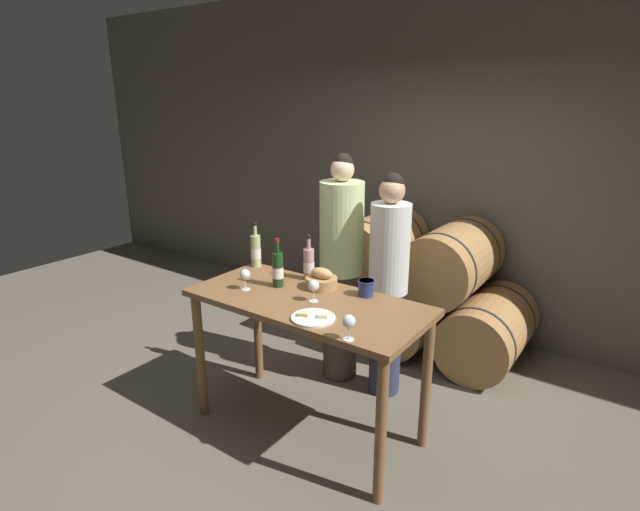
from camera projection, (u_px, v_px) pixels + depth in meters
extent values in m
plane|color=#665E51|center=(308.00, 427.00, 3.42)|extent=(10.00, 10.00, 0.00)
cube|color=#60594F|center=(446.00, 161.00, 4.61)|extent=(10.00, 0.12, 3.20)
cylinder|color=#A87A47|center=(345.00, 294.00, 4.93)|extent=(0.61, 0.93, 0.61)
cylinder|color=#2D2D33|center=(328.00, 304.00, 4.70)|extent=(0.62, 0.02, 0.62)
cylinder|color=#2D2D33|center=(361.00, 285.00, 5.17)|extent=(0.62, 0.02, 0.62)
cylinder|color=#A87A47|center=(410.00, 311.00, 4.55)|extent=(0.61, 0.93, 0.61)
cylinder|color=#2D2D33|center=(395.00, 322.00, 4.31)|extent=(0.62, 0.02, 0.62)
cylinder|color=#2D2D33|center=(424.00, 301.00, 4.78)|extent=(0.62, 0.02, 0.62)
cylinder|color=#A87A47|center=(488.00, 331.00, 4.16)|extent=(0.61, 0.93, 0.61)
cylinder|color=#2D2D33|center=(476.00, 345.00, 3.92)|extent=(0.62, 0.02, 0.62)
cylinder|color=#2D2D33|center=(498.00, 319.00, 4.39)|extent=(0.62, 0.02, 0.62)
cylinder|color=#A87A47|center=(379.00, 247.00, 4.57)|extent=(0.61, 0.93, 0.61)
cylinder|color=#2D2D33|center=(362.00, 255.00, 4.34)|extent=(0.62, 0.02, 0.62)
cylinder|color=#2D2D33|center=(394.00, 240.00, 4.81)|extent=(0.62, 0.02, 0.62)
cylinder|color=#A87A47|center=(452.00, 261.00, 4.19)|extent=(0.61, 0.93, 0.61)
cylinder|color=#2D2D33|center=(438.00, 271.00, 3.95)|extent=(0.62, 0.02, 0.62)
cylinder|color=#2D2D33|center=(465.00, 253.00, 4.42)|extent=(0.62, 0.02, 0.62)
cylinder|color=brown|center=(200.00, 356.00, 3.45)|extent=(0.06, 0.06, 0.91)
cylinder|color=brown|center=(381.00, 432.00, 2.66)|extent=(0.06, 0.06, 0.91)
cylinder|color=brown|center=(258.00, 326.00, 3.90)|extent=(0.06, 0.06, 0.91)
cylinder|color=brown|center=(426.00, 383.00, 3.12)|extent=(0.06, 0.06, 0.91)
cube|color=brown|center=(307.00, 302.00, 3.14)|extent=(1.54, 0.71, 0.04)
cylinder|color=#4C4238|center=(340.00, 324.00, 3.96)|extent=(0.27, 0.27, 0.88)
cylinder|color=beige|center=(342.00, 228.00, 3.72)|extent=(0.33, 0.33, 0.70)
sphere|color=beige|center=(342.00, 170.00, 3.59)|extent=(0.17, 0.17, 0.17)
sphere|color=black|center=(343.00, 163.00, 3.58)|extent=(0.14, 0.14, 0.14)
cylinder|color=#2D334C|center=(385.00, 342.00, 3.74)|extent=(0.23, 0.23, 0.82)
cylinder|color=silver|center=(390.00, 249.00, 3.52)|extent=(0.29, 0.29, 0.65)
sphere|color=tan|center=(392.00, 191.00, 3.40)|extent=(0.18, 0.18, 0.18)
sphere|color=black|center=(393.00, 183.00, 3.39)|extent=(0.15, 0.15, 0.15)
cylinder|color=#193819|center=(278.00, 270.00, 3.31)|extent=(0.07, 0.07, 0.23)
cylinder|color=#193819|center=(277.00, 247.00, 3.26)|extent=(0.03, 0.03, 0.08)
cylinder|color=maroon|center=(277.00, 240.00, 3.25)|extent=(0.03, 0.03, 0.02)
cylinder|color=white|center=(278.00, 272.00, 3.32)|extent=(0.08, 0.08, 0.07)
cylinder|color=#ADBC7F|center=(256.00, 251.00, 3.71)|extent=(0.07, 0.07, 0.24)
cylinder|color=#ADBC7F|center=(255.00, 230.00, 3.66)|extent=(0.03, 0.03, 0.08)
cylinder|color=black|center=(255.00, 224.00, 3.64)|extent=(0.03, 0.03, 0.02)
cylinder|color=white|center=(256.00, 253.00, 3.71)|extent=(0.08, 0.08, 0.08)
cylinder|color=#BC8E93|center=(309.00, 264.00, 3.44)|extent=(0.07, 0.07, 0.22)
cylinder|color=#BC8E93|center=(309.00, 244.00, 3.40)|extent=(0.03, 0.03, 0.08)
cylinder|color=black|center=(309.00, 237.00, 3.38)|extent=(0.03, 0.03, 0.02)
cylinder|color=white|center=(309.00, 267.00, 3.45)|extent=(0.08, 0.08, 0.07)
cylinder|color=navy|center=(366.00, 288.00, 3.17)|extent=(0.10, 0.10, 0.10)
cylinder|color=navy|center=(366.00, 281.00, 3.16)|extent=(0.11, 0.11, 0.01)
cylinder|color=#A87F4C|center=(322.00, 283.00, 3.30)|extent=(0.21, 0.21, 0.07)
ellipsoid|color=tan|center=(322.00, 273.00, 3.28)|extent=(0.16, 0.09, 0.07)
cylinder|color=white|center=(313.00, 318.00, 2.85)|extent=(0.26, 0.26, 0.01)
cube|color=beige|center=(323.00, 316.00, 2.83)|extent=(0.07, 0.06, 0.02)
cube|color=#E0CC7F|center=(303.00, 314.00, 2.85)|extent=(0.07, 0.06, 0.02)
cylinder|color=white|center=(246.00, 289.00, 3.29)|extent=(0.06, 0.06, 0.00)
cylinder|color=white|center=(245.00, 284.00, 3.27)|extent=(0.01, 0.01, 0.07)
sphere|color=white|center=(245.00, 274.00, 3.25)|extent=(0.07, 0.07, 0.07)
cylinder|color=white|center=(314.00, 301.00, 3.10)|extent=(0.06, 0.06, 0.00)
cylinder|color=white|center=(314.00, 295.00, 3.08)|extent=(0.01, 0.01, 0.07)
sphere|color=white|center=(314.00, 285.00, 3.06)|extent=(0.07, 0.07, 0.07)
cylinder|color=white|center=(349.00, 339.00, 2.60)|extent=(0.06, 0.06, 0.00)
cylinder|color=white|center=(349.00, 333.00, 2.59)|extent=(0.01, 0.01, 0.07)
sphere|color=white|center=(349.00, 321.00, 2.57)|extent=(0.07, 0.07, 0.07)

